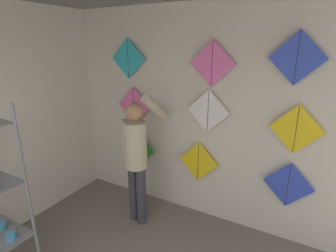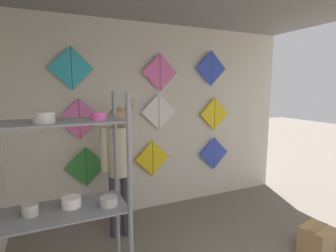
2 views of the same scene
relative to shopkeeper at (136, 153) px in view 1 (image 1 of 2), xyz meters
The scene contains 11 objects.
back_panel 0.98m from the shopkeeper, 42.65° to the left, with size 4.73×0.06×2.80m, color beige.
shopkeeper is the anchor object (origin of this frame).
kite_0 0.65m from the shopkeeper, 123.30° to the left, with size 0.55×0.04×0.76m.
kite_1 0.84m from the shopkeeper, 38.49° to the left, with size 0.55×0.01×0.55m.
kite_2 1.84m from the shopkeeper, 16.22° to the left, with size 0.55×0.01×0.55m.
kite_3 0.80m from the shopkeeper, 127.51° to the left, with size 0.55×0.01×0.55m.
kite_4 1.05m from the shopkeeper, 34.37° to the left, with size 0.55×0.01×0.55m.
kite_5 1.88m from the shopkeeper, 16.26° to the left, with size 0.55×0.01×0.55m.
kite_6 1.32m from the shopkeeper, 131.91° to the left, with size 0.55×0.01×0.55m.
kite_7 1.44m from the shopkeeper, 33.61° to the left, with size 0.55×0.01×0.55m.
kite_8 2.10m from the shopkeeper, 17.10° to the left, with size 0.55×0.01×0.55m.
Camera 1 is at (1.19, 0.50, 2.32)m, focal length 28.00 mm.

